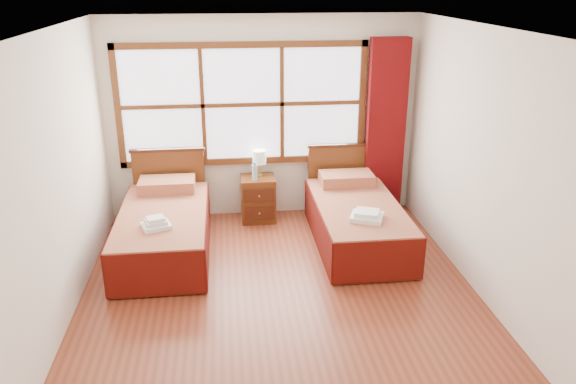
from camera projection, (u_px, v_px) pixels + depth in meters
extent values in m
plane|color=brown|center=(281.00, 299.00, 5.62)|extent=(4.50, 4.50, 0.00)
plane|color=white|center=(279.00, 30.00, 4.68)|extent=(4.50, 4.50, 0.00)
plane|color=silver|center=(262.00, 119.00, 7.23)|extent=(4.00, 0.00, 4.00)
plane|color=silver|center=(54.00, 185.00, 4.93)|extent=(0.00, 4.50, 4.50)
plane|color=silver|center=(488.00, 168.00, 5.36)|extent=(0.00, 4.50, 4.50)
cube|color=white|center=(243.00, 104.00, 7.11)|extent=(3.00, 0.02, 1.40)
cube|color=#5A2E13|center=(244.00, 161.00, 7.35)|extent=(3.16, 0.06, 0.08)
cube|color=#5A2E13|center=(241.00, 45.00, 6.82)|extent=(3.16, 0.06, 0.08)
cube|color=#5A2E13|center=(118.00, 108.00, 6.92)|extent=(0.08, 0.06, 1.56)
cube|color=#5A2E13|center=(362.00, 102.00, 7.25)|extent=(0.08, 0.06, 1.56)
cube|color=#5A2E13|center=(203.00, 106.00, 7.04)|extent=(0.05, 0.05, 1.40)
cube|color=#5A2E13|center=(282.00, 104.00, 7.14)|extent=(0.05, 0.05, 1.40)
cube|color=#5A2E13|center=(243.00, 105.00, 7.09)|extent=(3.00, 0.05, 0.05)
cube|color=#62090B|center=(385.00, 128.00, 7.32)|extent=(0.50, 0.16, 2.30)
cube|color=#3D1A0C|center=(165.00, 243.00, 6.48)|extent=(0.87, 1.74, 0.28)
cube|color=maroon|center=(163.00, 222.00, 6.39)|extent=(0.98, 1.93, 0.24)
cube|color=#580F09|center=(121.00, 235.00, 6.38)|extent=(0.03, 1.93, 0.48)
cube|color=#580F09|center=(207.00, 231.00, 6.49)|extent=(0.03, 1.93, 0.48)
cube|color=#580F09|center=(155.00, 275.00, 5.54)|extent=(0.98, 0.03, 0.48)
cube|color=maroon|center=(167.00, 185.00, 6.97)|extent=(0.68, 0.40, 0.15)
cube|color=#5A2E13|center=(170.00, 186.00, 7.30)|extent=(0.91, 0.06, 0.95)
cube|color=#3D1A0C|center=(167.00, 150.00, 7.12)|extent=(0.95, 0.08, 0.04)
cube|color=#3D1A0C|center=(357.00, 233.00, 6.72)|extent=(0.86, 1.72, 0.28)
cube|color=maroon|center=(358.00, 213.00, 6.63)|extent=(0.96, 1.90, 0.23)
cube|color=#580F09|center=(318.00, 226.00, 6.63)|extent=(0.03, 1.90, 0.48)
cube|color=#580F09|center=(397.00, 222.00, 6.73)|extent=(0.03, 1.90, 0.48)
cube|color=#580F09|center=(379.00, 262.00, 5.80)|extent=(0.96, 0.03, 0.48)
cube|color=maroon|center=(346.00, 179.00, 7.20)|extent=(0.67, 0.39, 0.15)
cube|color=#5A2E13|center=(341.00, 179.00, 7.54)|extent=(0.90, 0.06, 0.93)
cube|color=#3D1A0C|center=(342.00, 145.00, 7.37)|extent=(0.93, 0.08, 0.04)
cube|color=#5A2E13|center=(258.00, 198.00, 7.35)|extent=(0.44, 0.39, 0.59)
cube|color=#3D1A0C|center=(259.00, 213.00, 7.20)|extent=(0.39, 0.02, 0.18)
cube|color=#3D1A0C|center=(259.00, 196.00, 7.12)|extent=(0.39, 0.02, 0.18)
sphere|color=#A37837|center=(259.00, 214.00, 7.19)|extent=(0.03, 0.03, 0.03)
sphere|color=#A37837|center=(259.00, 196.00, 7.10)|extent=(0.03, 0.03, 0.03)
cube|color=white|center=(156.00, 226.00, 5.96)|extent=(0.35, 0.33, 0.04)
cube|color=white|center=(156.00, 222.00, 5.94)|extent=(0.27, 0.25, 0.04)
cube|color=white|center=(155.00, 219.00, 5.93)|extent=(0.22, 0.20, 0.04)
cube|color=white|center=(367.00, 217.00, 6.17)|extent=(0.43, 0.40, 0.05)
cube|color=white|center=(367.00, 213.00, 6.16)|extent=(0.32, 0.30, 0.05)
cylinder|color=gold|center=(260.00, 175.00, 7.31)|extent=(0.11, 0.11, 0.02)
cylinder|color=gold|center=(260.00, 169.00, 7.28)|extent=(0.02, 0.02, 0.15)
cylinder|color=white|center=(259.00, 157.00, 7.22)|extent=(0.17, 0.17, 0.17)
cylinder|color=#A2C3D1|center=(254.00, 172.00, 7.14)|extent=(0.06, 0.06, 0.19)
cylinder|color=blue|center=(254.00, 164.00, 7.10)|extent=(0.03, 0.03, 0.03)
cylinder|color=#A2C3D1|center=(255.00, 173.00, 7.11)|extent=(0.06, 0.06, 0.20)
cylinder|color=blue|center=(255.00, 164.00, 7.07)|extent=(0.03, 0.03, 0.03)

